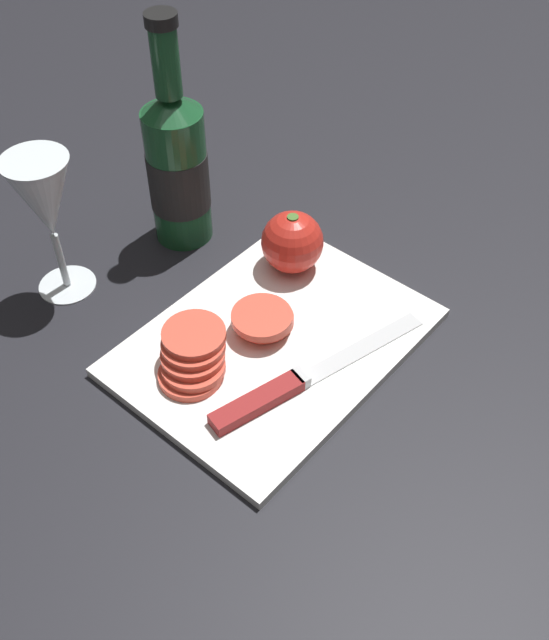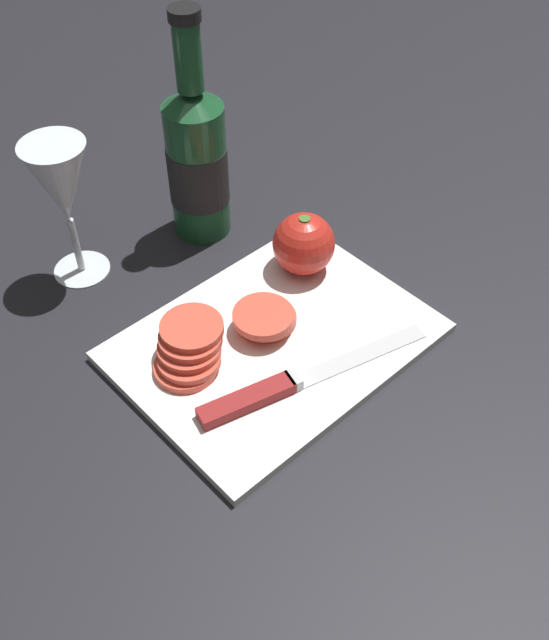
# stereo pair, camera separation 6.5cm
# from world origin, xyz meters

# --- Properties ---
(ground_plane) EXTENTS (3.00, 3.00, 0.00)m
(ground_plane) POSITION_xyz_m (0.00, 0.00, 0.00)
(ground_plane) COLOR black
(cutting_board) EXTENTS (0.34, 0.25, 0.01)m
(cutting_board) POSITION_xyz_m (0.03, -0.03, 0.01)
(cutting_board) COLOR white
(cutting_board) RESTS_ON ground_plane
(wine_bottle) EXTENTS (0.08, 0.08, 0.30)m
(wine_bottle) POSITION_xyz_m (0.10, 0.19, 0.11)
(wine_bottle) COLOR #194C28
(wine_bottle) RESTS_ON ground_plane
(wine_glass) EXTENTS (0.08, 0.08, 0.18)m
(wine_glass) POSITION_xyz_m (-0.06, 0.23, 0.13)
(wine_glass) COLOR silver
(wine_glass) RESTS_ON ground_plane
(whole_tomato) EXTENTS (0.08, 0.08, 0.08)m
(whole_tomato) POSITION_xyz_m (0.14, 0.03, 0.05)
(whole_tomato) COLOR red
(whole_tomato) RESTS_ON cutting_board
(knife) EXTENTS (0.27, 0.09, 0.01)m
(knife) POSITION_xyz_m (-0.03, -0.09, 0.02)
(knife) COLOR silver
(knife) RESTS_ON cutting_board
(tomato_slice_stack_near) EXTENTS (0.08, 0.08, 0.03)m
(tomato_slice_stack_near) POSITION_xyz_m (0.04, -0.01, 0.03)
(tomato_slice_stack_near) COLOR #DB4C38
(tomato_slice_stack_near) RESTS_ON cutting_board
(tomato_slice_stack_far) EXTENTS (0.09, 0.09, 0.04)m
(tomato_slice_stack_far) POSITION_xyz_m (-0.06, 0.01, 0.03)
(tomato_slice_stack_far) COLOR #DB4C38
(tomato_slice_stack_far) RESTS_ON cutting_board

